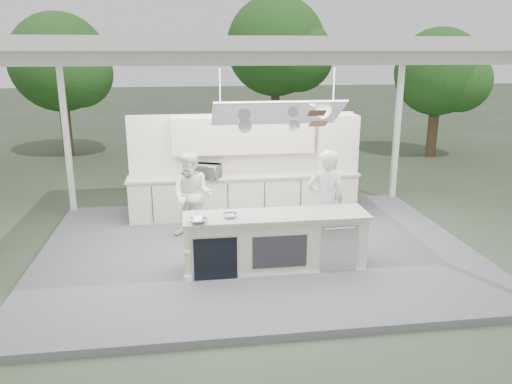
{
  "coord_description": "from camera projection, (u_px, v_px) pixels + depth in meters",
  "views": [
    {
      "loc": [
        -1.24,
        -8.67,
        3.71
      ],
      "look_at": [
        0.04,
        0.4,
        1.09
      ],
      "focal_mm": 35.0,
      "sensor_mm": 36.0,
      "label": 1
    }
  ],
  "objects": [
    {
      "name": "bowl_small",
      "position": [
        230.0,
        215.0,
        8.15
      ],
      "size": [
        0.25,
        0.25,
        0.07
      ],
      "primitive_type": "imported",
      "rotation": [
        0.0,
        0.0,
        0.1
      ],
      "color": "silver",
      "rests_on": "demo_island"
    },
    {
      "name": "tent",
      "position": [
        257.0,
        50.0,
        8.41
      ],
      "size": [
        8.2,
        6.2,
        3.86
      ],
      "color": "white",
      "rests_on": "ground"
    },
    {
      "name": "back_wall_unit",
      "position": [
        263.0,
        150.0,
        11.08
      ],
      "size": [
        5.05,
        0.48,
        2.25
      ],
      "color": "silver",
      "rests_on": "stage_deck"
    },
    {
      "name": "ground",
      "position": [
        257.0,
        253.0,
        9.45
      ],
      "size": [
        90.0,
        90.0,
        0.0
      ],
      "primitive_type": "plane",
      "color": "#3E4B34",
      "rests_on": "ground"
    },
    {
      "name": "demo_island",
      "position": [
        275.0,
        241.0,
        8.44
      ],
      "size": [
        3.1,
        0.79,
        0.95
      ],
      "color": "silver",
      "rests_on": "stage_deck"
    },
    {
      "name": "bowl_large",
      "position": [
        198.0,
        221.0,
        7.9
      ],
      "size": [
        0.35,
        0.35,
        0.07
      ],
      "primitive_type": "imported",
      "rotation": [
        0.0,
        0.0,
        0.27
      ],
      "color": "silver",
      "rests_on": "demo_island"
    },
    {
      "name": "sous_chef",
      "position": [
        192.0,
        195.0,
        9.7
      ],
      "size": [
        1.02,
        0.91,
        1.72
      ],
      "primitive_type": "imported",
      "rotation": [
        0.0,
        0.0,
        -0.37
      ],
      "color": "white",
      "rests_on": "stage_deck"
    },
    {
      "name": "head_chef",
      "position": [
        325.0,
        201.0,
        9.03
      ],
      "size": [
        0.71,
        0.48,
        1.9
      ],
      "primitive_type": "imported",
      "rotation": [
        0.0,
        0.0,
        3.1
      ],
      "color": "white",
      "rests_on": "stage_deck"
    },
    {
      "name": "back_counter",
      "position": [
        245.0,
        195.0,
        11.09
      ],
      "size": [
        5.08,
        0.72,
        0.95
      ],
      "color": "silver",
      "rests_on": "stage_deck"
    },
    {
      "name": "stage_deck",
      "position": [
        257.0,
        250.0,
        9.43
      ],
      "size": [
        8.0,
        6.0,
        0.12
      ],
      "primitive_type": "cube",
      "color": "#58585C",
      "rests_on": "ground"
    },
    {
      "name": "tree_cluster",
      "position": [
        214.0,
        62.0,
        17.82
      ],
      "size": [
        19.55,
        9.4,
        5.85
      ],
      "color": "brown",
      "rests_on": "ground"
    },
    {
      "name": "toaster_oven",
      "position": [
        207.0,
        171.0,
        10.62
      ],
      "size": [
        0.64,
        0.55,
        0.3
      ],
      "primitive_type": "imported",
      "rotation": [
        0.0,
        0.0,
        -0.4
      ],
      "color": "silver",
      "rests_on": "back_counter"
    }
  ]
}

